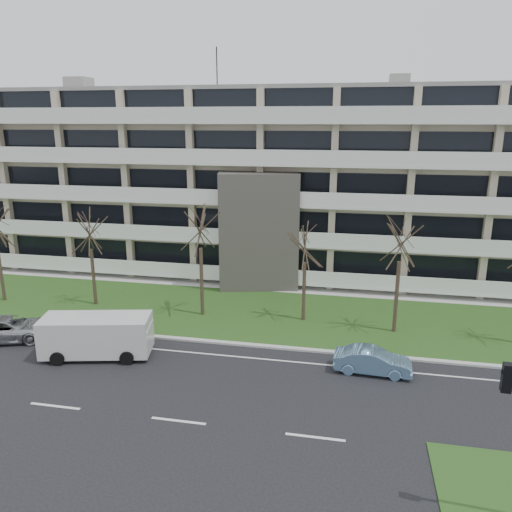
# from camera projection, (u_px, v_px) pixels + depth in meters

# --- Properties ---
(ground) EXTENTS (160.00, 160.00, 0.00)m
(ground) POSITION_uv_depth(u_px,v_px,m) (178.00, 421.00, 21.92)
(ground) COLOR black
(ground) RESTS_ON ground
(grass_verge) EXTENTS (90.00, 10.00, 0.06)m
(grass_verge) POSITION_uv_depth(u_px,v_px,m) (243.00, 312.00, 34.21)
(grass_verge) COLOR #234A18
(grass_verge) RESTS_ON ground
(curb) EXTENTS (90.00, 0.35, 0.12)m
(curb) POSITION_uv_depth(u_px,v_px,m) (225.00, 343.00, 29.47)
(curb) COLOR #B2B2AD
(curb) RESTS_ON ground
(sidewalk) EXTENTS (90.00, 2.00, 0.08)m
(sidewalk) POSITION_uv_depth(u_px,v_px,m) (259.00, 287.00, 39.41)
(sidewalk) COLOR #B2B2AD
(sidewalk) RESTS_ON ground
(lane_edge_line) EXTENTS (90.00, 0.12, 0.01)m
(lane_edge_line) POSITION_uv_depth(u_px,v_px,m) (218.00, 355.00, 28.06)
(lane_edge_line) COLOR white
(lane_edge_line) RESTS_ON ground
(apartment_building) EXTENTS (60.50, 15.10, 18.75)m
(apartment_building) POSITION_uv_depth(u_px,v_px,m) (273.00, 181.00, 43.86)
(apartment_building) COLOR beige
(apartment_building) RESTS_ON ground
(silver_pickup) EXTENTS (5.58, 3.90, 1.42)m
(silver_pickup) POSITION_uv_depth(u_px,v_px,m) (9.00, 329.00, 29.85)
(silver_pickup) COLOR #ABADB2
(silver_pickup) RESTS_ON ground
(blue_sedan) EXTENTS (4.05, 1.57, 1.31)m
(blue_sedan) POSITION_uv_depth(u_px,v_px,m) (373.00, 361.00, 25.96)
(blue_sedan) COLOR #7BABD6
(blue_sedan) RESTS_ON ground
(white_van) EXTENTS (6.26, 3.41, 2.30)m
(white_van) POSITION_uv_depth(u_px,v_px,m) (98.00, 333.00, 27.65)
(white_van) COLOR silver
(white_van) RESTS_ON ground
(tree_2) EXTENTS (3.67, 3.67, 7.34)m
(tree_2) POSITION_uv_depth(u_px,v_px,m) (89.00, 227.00, 34.20)
(tree_2) COLOR #382B21
(tree_2) RESTS_ON ground
(tree_3) EXTENTS (4.19, 4.19, 8.38)m
(tree_3) POSITION_uv_depth(u_px,v_px,m) (200.00, 221.00, 32.09)
(tree_3) COLOR #382B21
(tree_3) RESTS_ON ground
(tree_4) EXTENTS (3.54, 3.54, 7.09)m
(tree_4) POSITION_uv_depth(u_px,v_px,m) (305.00, 239.00, 31.48)
(tree_4) COLOR #382B21
(tree_4) RESTS_ON ground
(tree_5) EXTENTS (4.08, 4.08, 8.15)m
(tree_5) POSITION_uv_depth(u_px,v_px,m) (402.00, 233.00, 29.43)
(tree_5) COLOR #382B21
(tree_5) RESTS_ON ground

